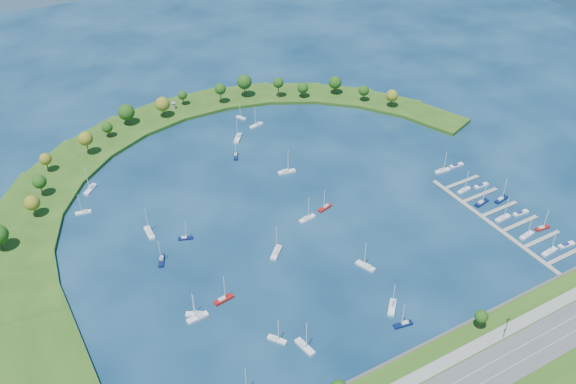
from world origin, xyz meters
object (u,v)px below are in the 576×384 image
moored_boat_14 (277,339)px  moored_boat_13 (238,137)px  moored_boat_16 (305,346)px  docked_boat_1 (566,245)px  moored_boat_19 (276,252)px  moored_boat_20 (161,260)px  moored_boat_7 (149,232)px  moored_boat_0 (185,238)px  moored_boat_18 (366,266)px  moored_boat_8 (224,299)px  moored_boat_5 (287,171)px  moored_boat_4 (325,207)px  moored_boat_11 (403,324)px  docked_boat_11 (456,165)px  docked_boat_10 (443,170)px  moored_boat_21 (256,125)px  docked_boat_8 (464,190)px  docked_boat_0 (550,251)px  moored_boat_12 (196,313)px  docked_boat_5 (521,213)px  moored_boat_3 (83,212)px  docked_boat_2 (527,235)px  docked_boat_6 (482,202)px  moored_boat_1 (392,307)px  moored_boat_9 (198,317)px  dock_system (503,219)px  moored_boat_15 (90,189)px  docked_boat_4 (503,218)px  docked_boat_9 (481,185)px  docked_boat_3 (542,227)px  moored_boat_10 (241,117)px  moored_boat_2 (307,218)px

moored_boat_14 → moored_boat_13: bearing=124.9°
moored_boat_14 → moored_boat_16: size_ratio=0.82×
moored_boat_14 → docked_boat_1: bearing=48.5°
moored_boat_19 → moored_boat_20: moored_boat_19 is taller
moored_boat_7 → moored_boat_0: bearing=-129.2°
moored_boat_18 → moored_boat_8: bearing=57.6°
moored_boat_20 → moored_boat_5: bearing=136.0°
moored_boat_8 → docked_boat_1: (148.93, -46.67, -0.31)m
moored_boat_4 → moored_boat_11: moored_boat_4 is taller
docked_boat_11 → docked_boat_10: bearing=-176.0°
moored_boat_21 → docked_boat_8: bearing=106.5°
moored_boat_18 → docked_boat_1: 93.43m
docked_boat_0 → moored_boat_14: bearing=166.9°
moored_boat_12 → docked_boat_5: bearing=-156.5°
docked_boat_10 → moored_boat_3: bearing=165.8°
docked_boat_2 → docked_boat_6: 28.98m
moored_boat_1 → moored_boat_9: moored_boat_1 is taller
moored_boat_3 → moored_boat_7: moored_boat_7 is taller
docked_boat_1 → docked_boat_6: 44.02m
moored_boat_8 → moored_boat_9: moored_boat_9 is taller
moored_boat_16 → moored_boat_21: bearing=149.8°
dock_system → moored_boat_19: moored_boat_19 is taller
docked_boat_10 → moored_boat_9: bearing=-164.0°
moored_boat_15 → docked_boat_8: bearing=103.4°
dock_system → docked_boat_1: (10.68, -28.37, 0.26)m
moored_boat_12 → docked_boat_6: 151.40m
docked_boat_4 → docked_boat_9: bearing=64.6°
moored_boat_18 → moored_boat_5: bearing=-25.6°
moored_boat_14 → moored_boat_0: bearing=151.0°
moored_boat_13 → docked_boat_1: bearing=67.6°
moored_boat_21 → docked_boat_6: docked_boat_6 is taller
moored_boat_18 → moored_boat_20: size_ratio=1.13×
moored_boat_13 → moored_boat_5: bearing=47.8°
moored_boat_5 → moored_boat_18: (-6.96, -80.78, -0.01)m
dock_system → moored_boat_7: 167.09m
moored_boat_13 → docked_boat_4: moored_boat_13 is taller
docked_boat_0 → docked_boat_2: 13.23m
moored_boat_1 → docked_boat_3: moored_boat_1 is taller
moored_boat_3 → docked_boat_3: 218.34m
docked_boat_10 → moored_boat_10: bearing=126.9°
moored_boat_9 → docked_boat_0: moored_boat_9 is taller
docked_boat_4 → moored_boat_8: bearing=169.7°
moored_boat_12 → moored_boat_18: 75.59m
moored_boat_0 → moored_boat_8: bearing=-71.9°
moored_boat_2 → docked_boat_6: 87.33m
moored_boat_4 → moored_boat_3: bearing=-44.0°
moored_boat_0 → docked_boat_11: 150.21m
moored_boat_16 → docked_boat_9: moored_boat_16 is taller
moored_boat_9 → docked_boat_8: bearing=-179.0°
moored_boat_2 → moored_boat_4: (12.02, 2.97, -0.03)m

